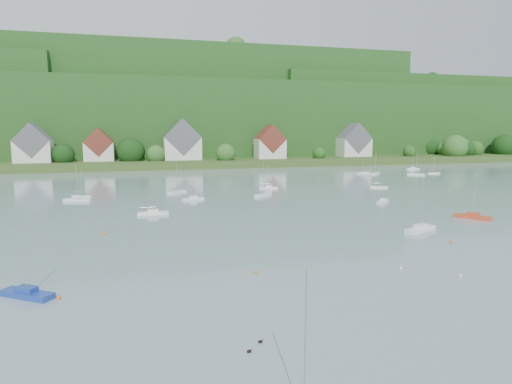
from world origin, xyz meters
TOP-DOWN VIEW (x-y plane):
  - far_shore_strip at (0.00, 200.00)m, footprint 600.00×60.00m
  - forested_ridge at (0.39, 268.57)m, footprint 620.00×181.22m
  - village_building_0 at (-55.00, 187.00)m, footprint 14.00×10.40m
  - village_building_1 at (-30.00, 189.00)m, footprint 12.00×9.36m
  - village_building_2 at (5.00, 188.00)m, footprint 16.00×11.44m
  - village_building_3 at (45.00, 186.00)m, footprint 13.00×10.40m
  - village_building_4 at (90.00, 190.00)m, footprint 15.00×10.40m
  - near_sailboat_1 at (-24.89, 37.66)m, footprint 5.58×4.57m
  - near_sailboat_3 at (29.88, 51.84)m, footprint 6.64×4.34m
  - near_sailboat_5 at (45.48, 58.05)m, footprint 5.22×6.12m
  - mooring_buoy_0 at (-1.27, 38.77)m, footprint 0.39×0.39m
  - mooring_buoy_1 at (15.69, 35.70)m, footprint 0.41×0.41m
  - mooring_buoy_2 at (29.66, 44.21)m, footprint 0.42×0.42m
  - mooring_buoy_3 at (-19.51, 62.21)m, footprint 0.47×0.47m
  - mooring_buoy_4 at (20.54, 31.55)m, footprint 0.38×0.38m
  - mooring_buoy_5 at (-21.78, 36.30)m, footprint 0.41×0.41m
  - duck_pair at (-5.78, 22.15)m, footprint 1.60×1.44m
  - far_sailboat_cluster at (11.95, 115.83)m, footprint 185.58×76.06m

SIDE VIEW (x-z plane):
  - mooring_buoy_0 at x=-1.27m, z-range -0.19..0.19m
  - mooring_buoy_1 at x=15.69m, z-range -0.21..0.21m
  - mooring_buoy_2 at x=29.66m, z-range -0.21..0.21m
  - mooring_buoy_3 at x=-19.51m, z-range -0.24..0.24m
  - mooring_buoy_4 at x=20.54m, z-range -0.19..0.19m
  - mooring_buoy_5 at x=-21.78m, z-range -0.21..0.21m
  - duck_pair at x=-5.78m, z-range -0.05..0.23m
  - far_sailboat_cluster at x=11.95m, z-range -3.90..4.63m
  - near_sailboat_1 at x=-24.89m, z-range -3.42..4.27m
  - near_sailboat_5 at x=45.48m, z-range -3.82..4.72m
  - near_sailboat_3 at x=29.88m, z-range -3.91..4.82m
  - far_shore_strip at x=0.00m, z-range 0.00..3.00m
  - village_building_1 at x=-30.00m, z-range 1.75..15.75m
  - village_building_3 at x=45.00m, z-range 1.68..17.18m
  - village_building_0 at x=-55.00m, z-range 1.51..17.51m
  - village_building_4 at x=90.00m, z-range 1.34..17.84m
  - village_building_2 at x=5.00m, z-range 1.27..19.27m
  - forested_ridge at x=0.39m, z-range -12.06..57.83m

